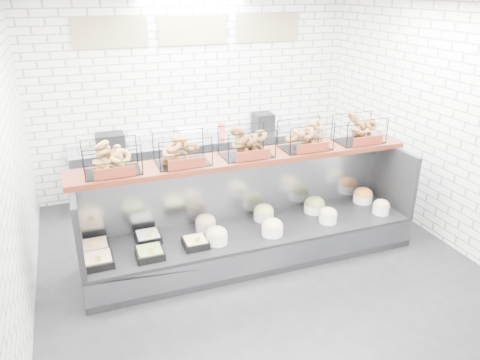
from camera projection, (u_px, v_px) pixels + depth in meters
name	position (u px, v px, depth m)	size (l,w,h in m)	color
ground	(262.00, 270.00, 5.53)	(5.50, 5.50, 0.00)	black
room_shell	(244.00, 87.00, 5.26)	(5.02, 5.51, 3.01)	white
display_case	(251.00, 232.00, 5.70)	(4.00, 0.90, 1.20)	black
bagel_shelf	(247.00, 145.00, 5.44)	(4.10, 0.50, 0.40)	#42180E
prep_counter	(203.00, 165.00, 7.45)	(4.00, 0.60, 1.20)	#93969B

